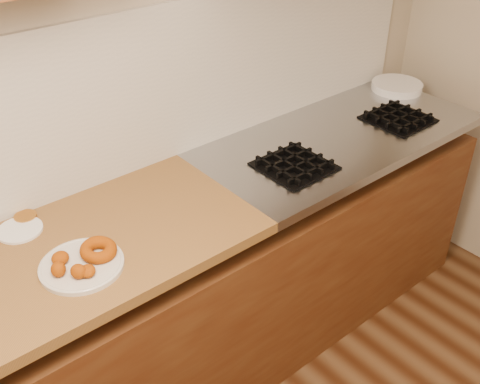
# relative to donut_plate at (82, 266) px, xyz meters

# --- Properties ---
(wall_back) EXTENTS (4.00, 0.02, 2.70)m
(wall_back) POSITION_rel_donut_plate_xyz_m (0.11, 0.41, 0.44)
(wall_back) COLOR tan
(wall_back) RESTS_ON ground
(base_cabinet) EXTENTS (3.60, 0.60, 0.77)m
(base_cabinet) POSITION_rel_donut_plate_xyz_m (0.11, 0.10, -0.52)
(base_cabinet) COLOR #533117
(base_cabinet) RESTS_ON floor
(stovetop) EXTENTS (1.30, 0.62, 0.04)m
(stovetop) POSITION_rel_donut_plate_xyz_m (1.26, 0.10, -0.03)
(stovetop) COLOR #9EA0A5
(stovetop) RESTS_ON base_cabinet
(backsplash) EXTENTS (3.60, 0.02, 0.60)m
(backsplash) POSITION_rel_donut_plate_xyz_m (0.11, 0.40, 0.29)
(backsplash) COLOR beige
(backsplash) RESTS_ON wall_back
(burner_grates) EXTENTS (0.91, 0.26, 0.03)m
(burner_grates) POSITION_rel_donut_plate_xyz_m (1.23, 0.02, 0.00)
(burner_grates) COLOR black
(burner_grates) RESTS_ON stovetop
(donut_plate) EXTENTS (0.25, 0.25, 0.01)m
(donut_plate) POSITION_rel_donut_plate_xyz_m (0.00, 0.00, 0.00)
(donut_plate) COLOR beige
(donut_plate) RESTS_ON butcher_block
(ring_donut) EXTENTS (0.16, 0.16, 0.05)m
(ring_donut) POSITION_rel_donut_plate_xyz_m (0.06, 0.00, 0.03)
(ring_donut) COLOR #983504
(ring_donut) RESTS_ON donut_plate
(fried_dough_chunks) EXTENTS (0.13, 0.16, 0.05)m
(fried_dough_chunks) POSITION_rel_donut_plate_xyz_m (-0.04, -0.02, 0.03)
(fried_dough_chunks) COLOR #983504
(fried_dough_chunks) RESTS_ON donut_plate
(tub_lid) EXTENTS (0.17, 0.17, 0.01)m
(tub_lid) POSITION_rel_donut_plate_xyz_m (-0.07, 0.30, -0.00)
(tub_lid) COLOR white
(tub_lid) RESTS_ON butcher_block
(brass_jar_lid) EXTENTS (0.10, 0.10, 0.01)m
(brass_jar_lid) POSITION_rel_donut_plate_xyz_m (-0.03, 0.35, -0.00)
(brass_jar_lid) COLOR #A96E29
(brass_jar_lid) RESTS_ON butcher_block
(plate_stack) EXTENTS (0.25, 0.25, 0.04)m
(plate_stack) POSITION_rel_donut_plate_xyz_m (1.83, 0.23, 0.01)
(plate_stack) COLOR silver
(plate_stack) RESTS_ON stovetop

